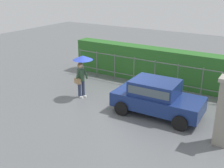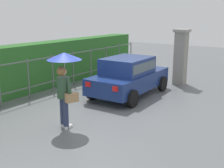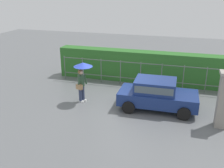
{
  "view_description": "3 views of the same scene",
  "coord_description": "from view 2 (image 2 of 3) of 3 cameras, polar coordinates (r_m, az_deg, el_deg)",
  "views": [
    {
      "loc": [
        5.56,
        -9.8,
        5.3
      ],
      "look_at": [
        -0.57,
        0.1,
        0.94
      ],
      "focal_mm": 44.33,
      "sensor_mm": 36.0,
      "label": 1
    },
    {
      "loc": [
        -7.63,
        -5.37,
        3.09
      ],
      "look_at": [
        -0.14,
        -0.25,
        0.85
      ],
      "focal_mm": 46.19,
      "sensor_mm": 36.0,
      "label": 2
    },
    {
      "loc": [
        2.69,
        -11.38,
        5.57
      ],
      "look_at": [
        -0.64,
        0.13,
        1.05
      ],
      "focal_mm": 41.58,
      "sensor_mm": 36.0,
      "label": 3
    }
  ],
  "objects": [
    {
      "name": "car",
      "position": [
        10.98,
        3.31,
        1.82
      ],
      "size": [
        3.77,
        1.92,
        1.48
      ],
      "rotation": [
        0.0,
        0.0,
        0.02
      ],
      "color": "navy",
      "rests_on": "ground"
    },
    {
      "name": "ground_plane",
      "position": [
        9.83,
        -0.74,
        -4.46
      ],
      "size": [
        40.0,
        40.0,
        0.0
      ],
      "primitive_type": "plane",
      "color": "slate"
    },
    {
      "name": "fence_section",
      "position": [
        12.09,
        -9.59,
        2.88
      ],
      "size": [
        10.97,
        0.05,
        1.5
      ],
      "color": "#59605B",
      "rests_on": "ground"
    },
    {
      "name": "hedge_row",
      "position": [
        12.72,
        -12.61,
        3.84
      ],
      "size": [
        11.92,
        0.9,
        1.9
      ],
      "primitive_type": "cube",
      "color": "#2D6B28",
      "rests_on": "ground"
    },
    {
      "name": "pedestrian",
      "position": [
        7.81,
        -9.45,
        2.02
      ],
      "size": [
        0.93,
        0.93,
        2.08
      ],
      "rotation": [
        0.0,
        0.0,
        -0.39
      ],
      "color": "#2D3856",
      "rests_on": "ground"
    },
    {
      "name": "gate_pillar",
      "position": [
        13.0,
        13.44,
        5.31
      ],
      "size": [
        0.6,
        0.6,
        2.42
      ],
      "color": "gray",
      "rests_on": "ground"
    }
  ]
}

